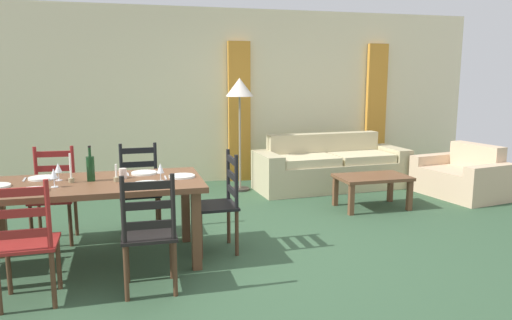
% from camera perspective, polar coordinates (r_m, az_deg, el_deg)
% --- Properties ---
extents(ground_plane, '(9.60, 9.60, 0.02)m').
position_cam_1_polar(ground_plane, '(4.78, -1.53, -10.75)').
color(ground_plane, '#314F35').
extents(wall_far, '(9.60, 0.16, 2.70)m').
position_cam_1_polar(wall_far, '(7.73, -7.43, 7.38)').
color(wall_far, beige).
rests_on(wall_far, ground_plane).
extents(curtain_panel_left, '(0.35, 0.08, 2.20)m').
position_cam_1_polar(curtain_panel_left, '(7.74, -1.98, 5.61)').
color(curtain_panel_left, orange).
rests_on(curtain_panel_left, ground_plane).
extents(curtain_panel_right, '(0.35, 0.08, 2.20)m').
position_cam_1_polar(curtain_panel_right, '(8.61, 13.85, 5.76)').
color(curtain_panel_right, orange).
rests_on(curtain_panel_right, ground_plane).
extents(dining_table, '(1.90, 0.96, 0.75)m').
position_cam_1_polar(dining_table, '(4.53, -18.50, -3.52)').
color(dining_table, brown).
rests_on(dining_table, ground_plane).
extents(dining_chair_near_left, '(0.42, 0.40, 0.96)m').
position_cam_1_polar(dining_chair_near_left, '(3.95, -25.35, -8.73)').
color(dining_chair_near_left, maroon).
rests_on(dining_chair_near_left, ground_plane).
extents(dining_chair_near_right, '(0.43, 0.41, 0.96)m').
position_cam_1_polar(dining_chair_near_right, '(3.86, -12.42, -8.39)').
color(dining_chair_near_right, black).
rests_on(dining_chair_near_right, ground_plane).
extents(dining_chair_far_left, '(0.45, 0.43, 0.96)m').
position_cam_1_polar(dining_chair_far_left, '(5.36, -22.59, -3.80)').
color(dining_chair_far_left, maroon).
rests_on(dining_chair_far_left, ground_plane).
extents(dining_chair_far_right, '(0.42, 0.40, 0.96)m').
position_cam_1_polar(dining_chair_far_right, '(5.32, -13.45, -3.40)').
color(dining_chair_far_right, black).
rests_on(dining_chair_far_right, ground_plane).
extents(dining_chair_head_east, '(0.40, 0.42, 0.96)m').
position_cam_1_polar(dining_chair_head_east, '(4.68, -4.19, -4.96)').
color(dining_chair_head_east, black).
rests_on(dining_chair_head_east, ground_plane).
extents(dinner_plate_near_left, '(0.24, 0.24, 0.02)m').
position_cam_1_polar(dinner_plate_near_left, '(4.32, -24.71, -3.25)').
color(dinner_plate_near_left, white).
rests_on(dinner_plate_near_left, dining_table).
extents(fork_near_left, '(0.02, 0.17, 0.01)m').
position_cam_1_polar(fork_near_left, '(4.35, -26.65, -3.40)').
color(fork_near_left, silver).
rests_on(fork_near_left, dining_table).
extents(dinner_plate_near_right, '(0.24, 0.24, 0.02)m').
position_cam_1_polar(dinner_plate_near_right, '(4.26, -12.70, -2.76)').
color(dinner_plate_near_right, white).
rests_on(dinner_plate_near_right, dining_table).
extents(fork_near_right, '(0.02, 0.17, 0.01)m').
position_cam_1_polar(fork_near_right, '(4.26, -14.71, -2.93)').
color(fork_near_right, silver).
rests_on(fork_near_right, dining_table).
extents(dinner_plate_far_left, '(0.24, 0.24, 0.02)m').
position_cam_1_polar(dinner_plate_far_left, '(4.81, -23.76, -1.94)').
color(dinner_plate_far_left, white).
rests_on(dinner_plate_far_left, dining_table).
extents(fork_far_left, '(0.02, 0.17, 0.01)m').
position_cam_1_polar(fork_far_left, '(4.83, -25.51, -2.08)').
color(fork_far_left, silver).
rests_on(fork_far_left, dining_table).
extents(dinner_plate_far_right, '(0.24, 0.24, 0.02)m').
position_cam_1_polar(dinner_plate_far_right, '(4.75, -12.98, -1.48)').
color(dinner_plate_far_right, white).
rests_on(dinner_plate_far_right, dining_table).
extents(fork_far_right, '(0.03, 0.17, 0.01)m').
position_cam_1_polar(fork_far_right, '(4.75, -14.79, -1.63)').
color(fork_far_right, silver).
rests_on(fork_far_right, dining_table).
extents(dinner_plate_head_east, '(0.24, 0.24, 0.02)m').
position_cam_1_polar(dinner_plate_head_east, '(4.53, -8.68, -1.88)').
color(dinner_plate_head_east, white).
rests_on(dinner_plate_head_east, dining_table).
extents(fork_head_east, '(0.02, 0.17, 0.01)m').
position_cam_1_polar(fork_head_east, '(4.52, -10.56, -2.05)').
color(fork_head_east, silver).
rests_on(fork_head_east, dining_table).
extents(wine_bottle, '(0.07, 0.07, 0.32)m').
position_cam_1_polar(wine_bottle, '(4.54, -18.82, -0.88)').
color(wine_bottle, '#143819').
rests_on(wine_bottle, dining_table).
extents(wine_glass_near_left, '(0.06, 0.06, 0.16)m').
position_cam_1_polar(wine_glass_near_left, '(4.39, -22.62, -1.55)').
color(wine_glass_near_left, white).
rests_on(wine_glass_near_left, dining_table).
extents(wine_glass_near_right, '(0.06, 0.06, 0.16)m').
position_cam_1_polar(wine_glass_near_right, '(4.37, -11.14, -1.04)').
color(wine_glass_near_right, white).
rests_on(wine_glass_near_right, dining_table).
extents(wine_glass_far_left, '(0.06, 0.06, 0.16)m').
position_cam_1_polar(wine_glass_far_left, '(4.66, -22.17, -0.91)').
color(wine_glass_far_left, white).
rests_on(wine_glass_far_left, dining_table).
extents(coffee_cup_primary, '(0.07, 0.07, 0.09)m').
position_cam_1_polar(coffee_cup_primary, '(4.59, -15.35, -1.51)').
color(coffee_cup_primary, beige).
rests_on(coffee_cup_primary, dining_table).
extents(candle_tall, '(0.05, 0.05, 0.26)m').
position_cam_1_polar(candle_tall, '(4.54, -20.86, -1.58)').
color(candle_tall, '#998C66').
rests_on(candle_tall, dining_table).
extents(candle_short, '(0.05, 0.05, 0.15)m').
position_cam_1_polar(candle_short, '(4.46, -16.05, -1.93)').
color(candle_short, '#998C66').
rests_on(candle_short, dining_table).
extents(couch, '(2.32, 0.92, 0.80)m').
position_cam_1_polar(couch, '(7.42, 8.63, -0.99)').
color(couch, '#BCB087').
rests_on(couch, ground_plane).
extents(coffee_table, '(0.90, 0.56, 0.42)m').
position_cam_1_polar(coffee_table, '(6.36, 13.47, -2.38)').
color(coffee_table, brown).
rests_on(coffee_table, ground_plane).
extents(armchair_upholstered, '(0.98, 1.28, 0.72)m').
position_cam_1_polar(armchair_upholstered, '(7.45, 23.14, -1.96)').
color(armchair_upholstered, '#D4B38F').
rests_on(armchair_upholstered, ground_plane).
extents(standing_lamp, '(0.40, 0.40, 1.64)m').
position_cam_1_polar(standing_lamp, '(7.03, -1.93, 7.72)').
color(standing_lamp, '#332D28').
rests_on(standing_lamp, ground_plane).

